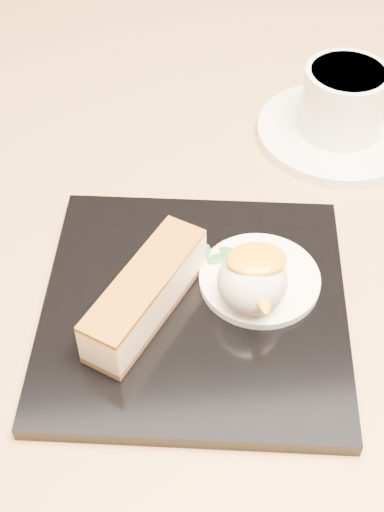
{
  "coord_description": "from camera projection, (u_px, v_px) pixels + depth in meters",
  "views": [
    {
      "loc": [
        0.01,
        -0.42,
        1.14
      ],
      "look_at": [
        0.04,
        -0.08,
        0.76
      ],
      "focal_mm": 50.0,
      "sensor_mm": 36.0,
      "label": 1
    }
  ],
  "objects": [
    {
      "name": "mint_sprig",
      "position": [
        217.0,
        254.0,
        0.54
      ],
      "size": [
        0.03,
        0.02,
        0.0
      ],
      "color": "#297D29",
      "rests_on": "cream_smear"
    },
    {
      "name": "saucer",
      "position": [
        337.0,
        132.0,
        0.67
      ],
      "size": [
        0.15,
        0.15,
        0.01
      ],
      "primitive_type": "cylinder",
      "color": "white",
      "rests_on": "table"
    },
    {
      "name": "cheesecake",
      "position": [
        146.0,
        294.0,
        0.5
      ],
      "size": [
        0.09,
        0.12,
        0.04
      ],
      "rotation": [
        0.0,
        0.0,
        0.97
      ],
      "color": "brown",
      "rests_on": "dessert_plate"
    },
    {
      "name": "dessert_plate",
      "position": [
        195.0,
        307.0,
        0.52
      ],
      "size": [
        0.25,
        0.25,
        0.01
      ],
      "primitive_type": "cube",
      "rotation": [
        0.0,
        0.0,
        -0.15
      ],
      "color": "black",
      "rests_on": "table"
    },
    {
      "name": "mango_sauce",
      "position": [
        256.0,
        259.0,
        0.49
      ],
      "size": [
        0.04,
        0.03,
        0.01
      ],
      "primitive_type": "ellipsoid",
      "color": "#F99C07",
      "rests_on": "ice_cream_scoop"
    },
    {
      "name": "cream_smear",
      "position": [
        260.0,
        279.0,
        0.53
      ],
      "size": [
        0.09,
        0.09,
        0.01
      ],
      "primitive_type": "cylinder",
      "color": "white",
      "rests_on": "dessert_plate"
    },
    {
      "name": "coffee_cup",
      "position": [
        346.0,
        99.0,
        0.64
      ],
      "size": [
        0.1,
        0.07,
        0.06
      ],
      "rotation": [
        0.0,
        0.0,
        0.15
      ],
      "color": "white",
      "rests_on": "saucer"
    },
    {
      "name": "ice_cream_scoop",
      "position": [
        252.0,
        281.0,
        0.5
      ],
      "size": [
        0.05,
        0.05,
        0.05
      ],
      "primitive_type": "sphere",
      "color": "white",
      "rests_on": "cream_smear"
    },
    {
      "name": "table",
      "position": [
        142.0,
        337.0,
        0.7
      ],
      "size": [
        0.8,
        0.8,
        0.72
      ],
      "color": "black",
      "rests_on": "ground"
    }
  ]
}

